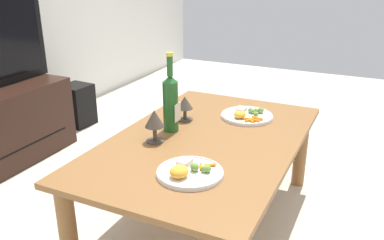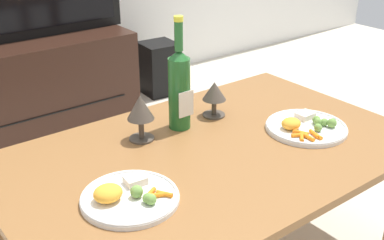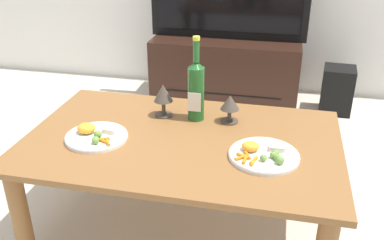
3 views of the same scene
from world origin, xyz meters
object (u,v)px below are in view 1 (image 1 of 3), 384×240
at_px(dinner_plate_left, 189,172).
at_px(wine_bottle, 171,101).
at_px(goblet_left, 154,120).
at_px(dinner_plate_right, 247,115).
at_px(floor_speaker, 77,105).
at_px(goblet_right, 185,104).
at_px(dining_table, 206,152).

bearing_deg(dinner_plate_left, wine_bottle, 36.92).
bearing_deg(goblet_left, dinner_plate_right, -30.33).
relative_size(floor_speaker, goblet_right, 2.57).
relative_size(wine_bottle, goblet_left, 2.49).
bearing_deg(wine_bottle, dinner_plate_left, -143.08).
bearing_deg(goblet_right, dining_table, -131.34).
bearing_deg(dining_table, goblet_left, 124.42).
distance_m(dinner_plate_left, dinner_plate_right, 0.66).
bearing_deg(goblet_right, floor_speaker, 64.40).
distance_m(floor_speaker, wine_bottle, 1.48).
bearing_deg(dinner_plate_left, floor_speaker, 53.87).
height_order(floor_speaker, goblet_right, goblet_right).
distance_m(dining_table, wine_bottle, 0.28).
bearing_deg(wine_bottle, dinner_plate_right, -40.62).
height_order(goblet_left, goblet_right, goblet_left).
bearing_deg(dining_table, goblet_right, 48.66).
distance_m(goblet_left, dinner_plate_left, 0.35).
bearing_deg(goblet_right, goblet_left, 180.00).
xyz_separation_m(floor_speaker, goblet_left, (-0.88, -1.22, 0.38)).
bearing_deg(floor_speaker, dining_table, -113.68).
height_order(wine_bottle, goblet_left, wine_bottle).
height_order(wine_bottle, goblet_right, wine_bottle).
bearing_deg(dinner_plate_right, floor_speaker, 74.27).
relative_size(goblet_left, goblet_right, 1.20).
bearing_deg(dinner_plate_right, wine_bottle, 139.38).
xyz_separation_m(floor_speaker, wine_bottle, (-0.73, -1.22, 0.42)).
height_order(wine_bottle, dinner_plate_left, wine_bottle).
distance_m(goblet_right, dinner_plate_left, 0.57).
bearing_deg(wine_bottle, goblet_left, 179.71).
relative_size(goblet_right, dinner_plate_left, 0.50).
relative_size(dinner_plate_left, dinner_plate_right, 0.95).
height_order(dining_table, wine_bottle, wine_bottle).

